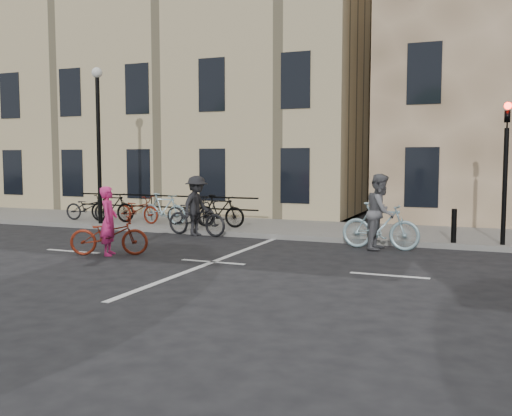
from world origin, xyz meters
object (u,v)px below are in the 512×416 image
at_px(cyclist_dark, 197,212).
at_px(cyclist_grey, 381,219).
at_px(lamp_post, 98,125).
at_px(traffic_light, 506,155).
at_px(cyclist_pink, 109,231).

bearing_deg(cyclist_dark, cyclist_grey, -89.26).
relative_size(lamp_post, cyclist_dark, 2.46).
relative_size(traffic_light, cyclist_pink, 1.94).
bearing_deg(cyclist_pink, traffic_light, -87.43).
relative_size(cyclist_pink, cyclist_dark, 0.94).
bearing_deg(lamp_post, cyclist_grey, -6.37).
xyz_separation_m(lamp_post, cyclist_dark, (4.00, -0.50, -2.76)).
distance_m(lamp_post, cyclist_dark, 4.89).
distance_m(traffic_light, cyclist_pink, 10.20).
xyz_separation_m(traffic_light, cyclist_grey, (-2.97, -1.03, -1.65)).
height_order(cyclist_pink, cyclist_dark, cyclist_dark).
bearing_deg(cyclist_pink, lamp_post, 15.75).
bearing_deg(cyclist_dark, lamp_post, 89.45).
height_order(traffic_light, lamp_post, lamp_post).
height_order(cyclist_grey, cyclist_dark, cyclist_grey).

